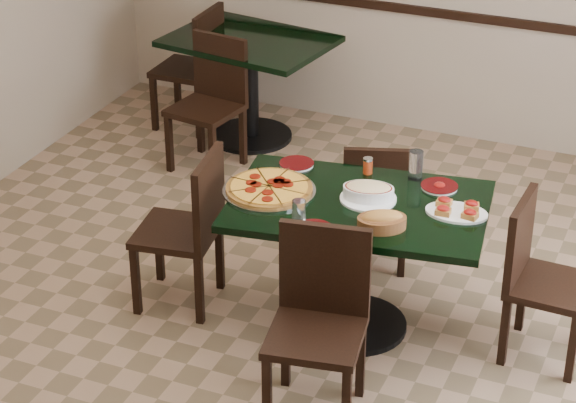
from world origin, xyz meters
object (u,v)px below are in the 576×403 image
at_px(back_chair_near, 212,95).
at_px(bread_basket, 382,221).
at_px(chair_near, 320,313).
at_px(lasagna_casserole, 368,192).
at_px(main_table, 358,234).
at_px(chair_right, 537,271).
at_px(chair_left, 191,223).
at_px(pepperoni_pizza, 269,188).
at_px(bruschetta_platter, 457,210).
at_px(back_table, 250,69).
at_px(chair_far, 376,200).
at_px(back_chair_left, 196,62).

distance_m(back_chair_near, bread_basket, 2.45).
distance_m(chair_near, lasagna_casserole, 0.76).
xyz_separation_m(main_table, bread_basket, (0.19, -0.20, 0.22)).
bearing_deg(back_chair_near, chair_right, -19.61).
distance_m(chair_left, lasagna_casserole, 0.99).
relative_size(chair_right, pepperoni_pizza, 1.79).
bearing_deg(bread_basket, lasagna_casserole, 92.32).
distance_m(pepperoni_pizza, bruschetta_platter, 0.95).
xyz_separation_m(back_table, chair_far, (1.39, -1.34, -0.08)).
distance_m(chair_far, back_chair_near, 1.70).
relative_size(chair_right, lasagna_casserole, 2.97).
distance_m(chair_near, bruschetta_platter, 0.89).
xyz_separation_m(chair_left, pepperoni_pizza, (0.43, 0.05, 0.27)).
bearing_deg(bread_basket, main_table, 103.31).
bearing_deg(bruschetta_platter, back_chair_left, 137.72).
height_order(main_table, chair_far, chair_far).
bearing_deg(lasagna_casserole, chair_near, -100.45).
xyz_separation_m(chair_right, lasagna_casserole, (-0.86, -0.10, 0.32)).
bearing_deg(bruschetta_platter, chair_right, 6.18).
relative_size(chair_far, back_chair_left, 0.89).
bearing_deg(back_chair_left, chair_right, 56.75).
bearing_deg(lasagna_casserole, chair_right, -5.33).
bearing_deg(back_chair_near, bread_basket, -35.00).
distance_m(main_table, chair_left, 0.91).
bearing_deg(back_chair_near, lasagna_casserole, -33.08).
xyz_separation_m(pepperoni_pizza, bruschetta_platter, (0.94, 0.14, 0.01)).
xyz_separation_m(pepperoni_pizza, bread_basket, (0.65, -0.14, 0.02)).
bearing_deg(chair_far, back_chair_near, -49.40).
bearing_deg(chair_left, main_table, 89.07).
bearing_deg(back_chair_left, pepperoni_pizza, 35.45).
xyz_separation_m(chair_right, bruschetta_platter, (-0.41, -0.07, 0.30)).
bearing_deg(lasagna_casserole, bruschetta_platter, -8.42).
relative_size(back_table, chair_far, 1.48).
bearing_deg(main_table, chair_right, 1.19).
distance_m(back_chair_near, lasagna_casserole, 2.17).
relative_size(main_table, pepperoni_pizza, 2.90).
relative_size(back_table, chair_near, 1.29).
height_order(chair_near, chair_right, chair_near).
bearing_deg(chair_right, chair_left, 100.75).
bearing_deg(pepperoni_pizza, chair_right, 8.90).
relative_size(back_table, back_chair_left, 1.32).
relative_size(chair_left, bruschetta_platter, 2.75).
bearing_deg(chair_left, pepperoni_pizza, 88.43).
xyz_separation_m(chair_right, bread_basket, (-0.70, -0.35, 0.32)).
bearing_deg(back_chair_left, bruschetta_platter, 51.44).
height_order(chair_right, bruschetta_platter, chair_right).
height_order(back_table, chair_near, chair_near).
bearing_deg(chair_far, chair_left, 24.45).
relative_size(back_chair_near, bruschetta_platter, 2.75).
bearing_deg(chair_right, main_table, 101.82).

